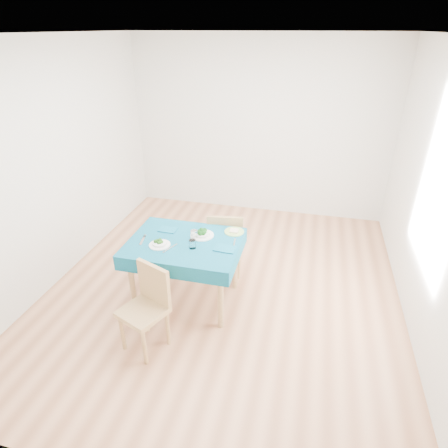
% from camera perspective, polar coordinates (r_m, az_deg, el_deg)
% --- Properties ---
extents(room_shell, '(4.02, 4.52, 2.73)m').
position_cam_1_polar(room_shell, '(3.86, -0.00, 6.55)').
color(room_shell, '#A06442').
rests_on(room_shell, ground).
extents(table, '(1.16, 0.88, 0.76)m').
position_cam_1_polar(table, '(4.15, -5.81, -7.18)').
color(table, '#094C67').
rests_on(table, ground).
extents(chair_near, '(0.51, 0.53, 0.95)m').
position_cam_1_polar(chair_near, '(3.58, -12.35, -12.36)').
color(chair_near, '#A27D4C').
rests_on(chair_near, ground).
extents(chair_far, '(0.48, 0.51, 1.03)m').
position_cam_1_polar(chair_far, '(4.54, 0.31, -1.63)').
color(chair_far, '#A27D4C').
rests_on(chair_far, ground).
extents(bowl_near, '(0.22, 0.22, 0.07)m').
position_cam_1_polar(bowl_near, '(3.89, -9.80, -2.81)').
color(bowl_near, white).
rests_on(bowl_near, table).
extents(bowl_far, '(0.26, 0.26, 0.08)m').
position_cam_1_polar(bowl_far, '(4.01, -3.37, -1.32)').
color(bowl_far, white).
rests_on(bowl_far, table).
extents(fork_near, '(0.06, 0.20, 0.00)m').
position_cam_1_polar(fork_near, '(4.03, -12.31, -2.43)').
color(fork_near, silver).
rests_on(fork_near, table).
extents(knife_near, '(0.10, 0.21, 0.00)m').
position_cam_1_polar(knife_near, '(3.84, -8.22, -3.67)').
color(knife_near, silver).
rests_on(knife_near, table).
extents(fork_far, '(0.07, 0.20, 0.00)m').
position_cam_1_polar(fork_far, '(4.05, -4.29, -1.62)').
color(fork_far, silver).
rests_on(fork_far, table).
extents(knife_far, '(0.04, 0.21, 0.00)m').
position_cam_1_polar(knife_far, '(3.88, 1.55, -3.00)').
color(knife_far, silver).
rests_on(knife_far, table).
extents(napkin_near, '(0.20, 0.14, 0.01)m').
position_cam_1_polar(napkin_near, '(4.18, -8.55, -0.87)').
color(napkin_near, '#0D5672').
rests_on(napkin_near, table).
extents(napkin_far, '(0.22, 0.17, 0.01)m').
position_cam_1_polar(napkin_far, '(3.79, 0.13, -3.76)').
color(napkin_far, '#0D5672').
rests_on(napkin_far, table).
extents(tumbler_center, '(0.07, 0.07, 0.10)m').
position_cam_1_polar(tumbler_center, '(3.96, -4.59, -1.61)').
color(tumbler_center, white).
rests_on(tumbler_center, table).
extents(tumbler_side, '(0.07, 0.07, 0.09)m').
position_cam_1_polar(tumbler_side, '(3.80, -4.84, -3.07)').
color(tumbler_side, white).
rests_on(tumbler_side, table).
extents(side_plate, '(0.22, 0.22, 0.01)m').
position_cam_1_polar(side_plate, '(4.09, 1.57, -1.18)').
color(side_plate, '#9BCA62').
rests_on(side_plate, table).
extents(bread_slice, '(0.10, 0.10, 0.01)m').
position_cam_1_polar(bread_slice, '(4.09, 1.57, -1.02)').
color(bread_slice, beige).
rests_on(bread_slice, side_plate).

